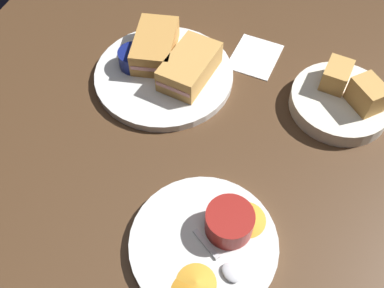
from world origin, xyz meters
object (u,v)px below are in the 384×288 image
at_px(sandwich_half_far, 155,46).
at_px(plate_chips_companion, 204,244).
at_px(spoon_by_dark_ramekin, 161,65).
at_px(ramekin_light_gravy, 229,221).
at_px(sandwich_half_near, 190,67).
at_px(bread_basket_rear, 342,99).
at_px(ramekin_dark_sauce, 134,58).
at_px(spoon_by_gravy_ramekin, 225,266).
at_px(plate_sandwich_main, 164,75).

height_order(sandwich_half_far, plate_chips_companion, sandwich_half_far).
bearing_deg(spoon_by_dark_ramekin, plate_chips_companion, 32.25).
distance_m(spoon_by_dark_ramekin, ramekin_light_gravy, 0.36).
height_order(sandwich_half_near, bread_basket_rear, bread_basket_rear).
bearing_deg(sandwich_half_near, spoon_by_dark_ramekin, -94.31).
height_order(ramekin_dark_sauce, plate_chips_companion, ramekin_dark_sauce).
relative_size(spoon_by_gravy_ramekin, bread_basket_rear, 0.50).
relative_size(ramekin_dark_sauce, spoon_by_gravy_ramekin, 0.66).
xyz_separation_m(sandwich_half_near, spoon_by_gravy_ramekin, (0.34, 0.18, -0.02)).
distance_m(plate_chips_companion, bread_basket_rear, 0.38).
height_order(sandwich_half_far, spoon_by_gravy_ramekin, sandwich_half_far).
relative_size(ramekin_light_gravy, bread_basket_rear, 0.40).
relative_size(ramekin_dark_sauce, spoon_by_dark_ramekin, 0.62).
height_order(sandwich_half_near, ramekin_dark_sauce, sandwich_half_near).
xyz_separation_m(plate_chips_companion, spoon_by_gravy_ramekin, (0.03, 0.04, 0.01)).
xyz_separation_m(plate_chips_companion, bread_basket_rear, (-0.34, 0.15, 0.01)).
distance_m(sandwich_half_near, bread_basket_rear, 0.29).
xyz_separation_m(sandwich_half_far, plate_chips_companion, (0.34, 0.22, -0.03)).
bearing_deg(sandwich_half_near, sandwich_half_far, -109.98).
height_order(sandwich_half_far, spoon_by_dark_ramekin, sandwich_half_far).
bearing_deg(sandwich_half_near, spoon_by_gravy_ramekin, 27.73).
height_order(sandwich_half_near, spoon_by_dark_ramekin, sandwich_half_near).
height_order(sandwich_half_far, bread_basket_rear, bread_basket_rear).
distance_m(ramekin_dark_sauce, ramekin_light_gravy, 0.38).
bearing_deg(bread_basket_rear, ramekin_light_gravy, -21.41).
bearing_deg(sandwich_half_far, plate_sandwich_main, 40.02).
bearing_deg(ramekin_dark_sauce, spoon_by_dark_ramekin, 106.87).
distance_m(ramekin_dark_sauce, bread_basket_rear, 0.40).
bearing_deg(ramekin_light_gravy, plate_sandwich_main, -141.31).
relative_size(sandwich_half_near, ramekin_dark_sauce, 2.32).
bearing_deg(ramekin_light_gravy, sandwich_half_far, -141.13).
relative_size(plate_sandwich_main, plate_chips_companion, 1.21).
bearing_deg(sandwich_half_near, ramekin_light_gravy, 30.64).
relative_size(spoon_by_dark_ramekin, ramekin_light_gravy, 1.36).
distance_m(sandwich_half_near, ramekin_light_gravy, 0.32).
height_order(ramekin_dark_sauce, spoon_by_dark_ramekin, ramekin_dark_sauce).
relative_size(sandwich_half_far, ramekin_dark_sauce, 2.38).
distance_m(plate_sandwich_main, ramekin_light_gravy, 0.35).
relative_size(plate_sandwich_main, ramekin_dark_sauce, 4.46).
bearing_deg(bread_basket_rear, sandwich_half_far, -89.51).
bearing_deg(plate_chips_companion, plate_sandwich_main, -148.23).
bearing_deg(spoon_by_gravy_ramekin, ramekin_dark_sauce, -138.53).
distance_m(sandwich_half_near, spoon_by_dark_ramekin, 0.07).
relative_size(spoon_by_dark_ramekin, bread_basket_rear, 0.54).
xyz_separation_m(sandwich_half_near, ramekin_dark_sauce, (0.01, -0.11, -0.01)).
distance_m(plate_sandwich_main, ramekin_dark_sauce, 0.07).
bearing_deg(ramekin_dark_sauce, sandwich_half_near, 95.14).
bearing_deg(sandwich_half_far, spoon_by_dark_ramekin, 39.12).
distance_m(spoon_by_dark_ramekin, spoon_by_gravy_ramekin, 0.42).
distance_m(sandwich_half_far, plate_chips_companion, 0.41).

